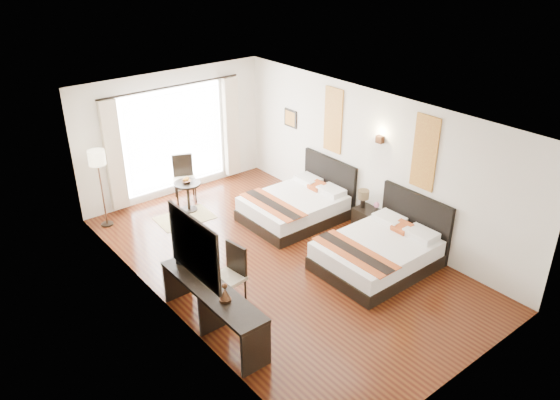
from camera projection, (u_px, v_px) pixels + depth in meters
floor at (280, 260)px, 10.01m from camera, size 4.50×7.50×0.01m
ceiling at (280, 113)px, 8.76m from camera, size 4.50×7.50×0.02m
wall_headboard at (370, 160)px, 10.64m from camera, size 0.01×7.50×2.80m
wall_desk at (163, 232)px, 8.12m from camera, size 0.01×7.50×2.80m
wall_window at (174, 134)px, 11.99m from camera, size 4.50×0.01×2.80m
wall_entry at (469, 293)px, 6.77m from camera, size 4.50×0.01×2.80m
window_glass at (174, 139)px, 12.03m from camera, size 2.40×0.02×2.20m
sheer_curtain at (176, 139)px, 11.98m from camera, size 2.30×0.02×2.10m
drape_left at (114, 156)px, 11.15m from camera, size 0.35×0.14×2.35m
drape_right at (231, 127)px, 12.78m from camera, size 0.35×0.14×2.35m
art_panel_near at (425, 153)px, 9.50m from camera, size 0.03×0.50×1.35m
art_panel_far at (333, 120)px, 11.11m from camera, size 0.03×0.50×1.35m
wall_sconce at (380, 139)px, 10.19m from camera, size 0.10×0.14×0.14m
mirror_frame at (194, 247)px, 7.45m from camera, size 0.04×1.25×0.95m
mirror_glass at (196, 247)px, 7.47m from camera, size 0.01×1.12×0.82m
bed_near at (380, 252)px, 9.70m from camera, size 2.06×1.60×1.16m
bed_far at (297, 206)px, 11.32m from camera, size 2.02×1.58×1.14m
nightstand at (367, 221)px, 10.85m from camera, size 0.41×0.51×0.49m
table_lamp at (363, 196)px, 10.71m from camera, size 0.23×0.23×0.36m
vase at (376, 210)px, 10.59m from camera, size 0.13×0.13×0.12m
console_desk at (213, 310)px, 8.10m from camera, size 0.50×2.20×0.76m
television at (192, 260)px, 8.24m from camera, size 0.39×0.71×0.42m
bronze_figurine at (225, 293)px, 7.62m from camera, size 0.18×0.18×0.26m
desk_chair at (229, 286)px, 8.75m from camera, size 0.53×0.53×1.01m
floor_lamp at (97, 163)px, 10.59m from camera, size 0.33×0.33×1.63m
side_table at (188, 197)px, 11.63m from camera, size 0.57×0.57×0.65m
fruit_bowl at (186, 182)px, 11.48m from camera, size 0.24×0.24×0.05m
window_chair at (185, 187)px, 12.12m from camera, size 0.62×0.62×1.01m
jute_rug at (185, 218)px, 11.46m from camera, size 1.19×0.85×0.01m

